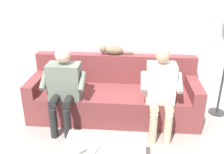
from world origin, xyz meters
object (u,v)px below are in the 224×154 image
cat_on_backrest (112,50)px  remote_gray (80,152)px  remote_white (95,150)px  couch (114,96)px  person_left_seated (161,88)px  person_right_seated (64,84)px

cat_on_backrest → remote_gray: size_ratio=3.84×
remote_white → remote_gray: bearing=-55.3°
couch → cat_on_backrest: size_ratio=4.78×
person_left_seated → cat_on_backrest: (0.68, -0.64, 0.29)m
person_left_seated → couch: bearing=-30.3°
cat_on_backrest → remote_white: 1.69m
couch → remote_gray: bearing=80.8°
couch → remote_white: 1.34m
couch → cat_on_backrest: 0.69m
person_right_seated → cat_on_backrest: 0.92m
person_right_seated → remote_white: 1.14m
person_right_seated → remote_gray: person_right_seated is taller
couch → person_right_seated: bearing=30.1°
couch → cat_on_backrest: cat_on_backrest is taller
person_left_seated → person_right_seated: (1.27, -0.00, -0.00)m
person_left_seated → person_right_seated: 1.27m
person_right_seated → remote_white: bearing=120.2°
couch → person_left_seated: (-0.64, 0.37, 0.35)m
remote_white → person_right_seated: bearing=-132.9°
cat_on_backrest → remote_gray: (0.18, 1.65, -0.55)m
couch → person_left_seated: size_ratio=2.13×
cat_on_backrest → remote_white: (0.03, 1.60, -0.55)m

